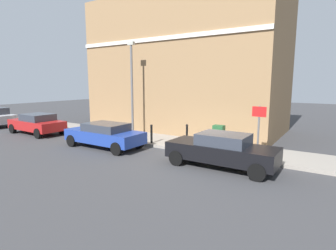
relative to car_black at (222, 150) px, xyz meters
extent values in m
plane|color=#38383A|center=(0.76, 1.08, -0.74)|extent=(80.00, 80.00, 0.00)
cube|color=gray|center=(2.61, 7.08, -0.66)|extent=(2.69, 30.00, 0.15)
cube|color=olive|center=(7.46, 5.72, 3.85)|extent=(7.01, 13.28, 9.17)
cube|color=silver|center=(3.92, 5.72, 5.36)|extent=(0.12, 13.28, 0.24)
cube|color=black|center=(0.00, 0.02, -0.09)|extent=(1.67, 4.41, 0.64)
cube|color=#2D333D|center=(0.00, -0.07, 0.44)|extent=(1.47, 1.97, 0.47)
cylinder|color=black|center=(-0.77, 1.67, -0.42)|extent=(0.22, 0.64, 0.64)
cylinder|color=black|center=(0.78, 1.67, -0.42)|extent=(0.22, 0.64, 0.64)
cylinder|color=black|center=(-0.78, -1.63, -0.42)|extent=(0.22, 0.64, 0.64)
cylinder|color=black|center=(0.77, -1.64, -0.42)|extent=(0.22, 0.64, 0.64)
cube|color=navy|center=(-0.15, 6.53, -0.12)|extent=(1.75, 4.41, 0.60)
cube|color=#2D333D|center=(-0.15, 6.39, 0.37)|extent=(1.54, 2.22, 0.42)
cylinder|color=black|center=(-0.97, 8.18, -0.42)|extent=(0.22, 0.64, 0.64)
cylinder|color=black|center=(0.67, 8.18, -0.42)|extent=(0.22, 0.64, 0.64)
cylinder|color=black|center=(-0.97, 4.88, -0.42)|extent=(0.22, 0.64, 0.64)
cylinder|color=black|center=(0.67, 4.88, -0.42)|extent=(0.22, 0.64, 0.64)
cube|color=maroon|center=(0.12, 13.24, -0.11)|extent=(1.88, 4.28, 0.60)
cube|color=#2D333D|center=(0.12, 13.04, 0.40)|extent=(1.61, 2.03, 0.47)
cylinder|color=black|center=(-0.67, 14.83, -0.42)|extent=(0.24, 0.65, 0.64)
cylinder|color=black|center=(1.00, 14.78, -0.42)|extent=(0.24, 0.65, 0.64)
cylinder|color=black|center=(-0.75, 11.69, -0.42)|extent=(0.24, 0.65, 0.64)
cylinder|color=black|center=(0.92, 11.65, -0.42)|extent=(0.24, 0.65, 0.64)
cylinder|color=black|center=(0.89, 17.67, -0.42)|extent=(0.24, 0.65, 0.64)
cube|color=#1E4C28|center=(2.55, 1.18, -0.01)|extent=(0.40, 0.55, 1.15)
cube|color=#333333|center=(2.55, 1.18, -0.55)|extent=(0.46, 0.61, 0.08)
cylinder|color=black|center=(2.65, 3.06, -0.11)|extent=(0.12, 0.12, 0.95)
sphere|color=black|center=(2.65, 3.06, 0.38)|extent=(0.14, 0.14, 0.14)
cylinder|color=black|center=(1.51, 4.65, -0.11)|extent=(0.12, 0.12, 0.95)
sphere|color=black|center=(1.51, 4.65, 0.38)|extent=(0.14, 0.14, 0.14)
cylinder|color=#59595B|center=(1.68, -1.00, 0.56)|extent=(0.08, 0.08, 2.30)
cube|color=white|center=(1.66, -1.00, 1.46)|extent=(0.03, 0.56, 0.40)
cube|color=red|center=(1.65, -1.00, 1.46)|extent=(0.01, 0.60, 0.44)
cylinder|color=#59595B|center=(2.74, 7.01, 2.16)|extent=(0.14, 0.14, 5.50)
cube|color=#A5A599|center=(2.74, 7.01, 5.03)|extent=(0.20, 0.44, 0.20)
camera|label=1|loc=(-10.04, -3.87, 2.70)|focal=28.56mm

